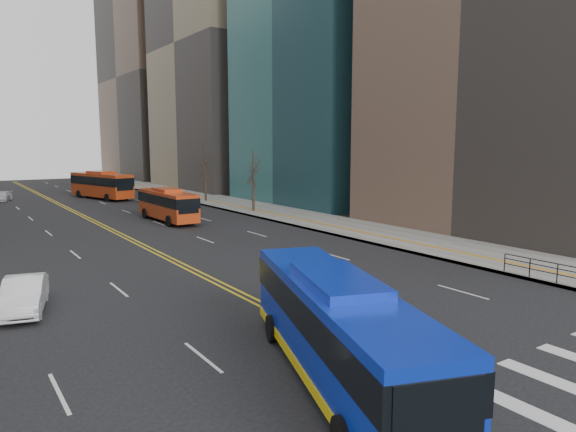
% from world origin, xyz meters
% --- Properties ---
extents(ground, '(220.00, 220.00, 0.00)m').
position_xyz_m(ground, '(0.00, 0.00, 0.00)').
color(ground, black).
extents(sidewalk_right, '(7.00, 130.00, 0.15)m').
position_xyz_m(sidewalk_right, '(17.50, 45.00, 0.07)').
color(sidewalk_right, gray).
rests_on(sidewalk_right, ground).
extents(crosswalk, '(26.70, 4.00, 0.01)m').
position_xyz_m(crosswalk, '(0.00, 0.00, 0.01)').
color(crosswalk, silver).
rests_on(crosswalk, ground).
extents(centerline, '(0.55, 100.00, 0.01)m').
position_xyz_m(centerline, '(0.00, 55.00, 0.01)').
color(centerline, gold).
rests_on(centerline, ground).
extents(office_towers, '(83.00, 134.00, 58.00)m').
position_xyz_m(office_towers, '(0.12, 68.51, 23.92)').
color(office_towers, gray).
rests_on(office_towers, ground).
extents(pedestrian_railing, '(0.06, 6.06, 1.02)m').
position_xyz_m(pedestrian_railing, '(14.30, 6.00, 0.82)').
color(pedestrian_railing, black).
rests_on(pedestrian_railing, sidewalk_right).
extents(street_trees, '(35.20, 47.20, 7.60)m').
position_xyz_m(street_trees, '(-7.18, 34.55, 4.87)').
color(street_trees, black).
rests_on(street_trees, ground).
extents(blue_bus, '(6.14, 11.69, 3.37)m').
position_xyz_m(blue_bus, '(-2.04, 4.00, 1.77)').
color(blue_bus, '#0B26AD').
rests_on(blue_bus, ground).
extents(red_bus_near, '(2.61, 9.80, 3.14)m').
position_xyz_m(red_bus_near, '(5.85, 38.72, 1.75)').
color(red_bus_near, '#BD3A14').
rests_on(red_bus_near, ground).
extents(red_bus_far, '(5.57, 12.00, 3.70)m').
position_xyz_m(red_bus_far, '(5.98, 63.09, 2.05)').
color(red_bus_far, '#BD3A14').
rests_on(red_bus_far, ground).
extents(car_white, '(2.66, 4.85, 1.51)m').
position_xyz_m(car_white, '(-9.09, 16.80, 0.76)').
color(car_white, silver).
rests_on(car_white, ground).
extents(car_dark_mid, '(2.71, 4.26, 1.35)m').
position_xyz_m(car_dark_mid, '(9.55, 55.65, 0.68)').
color(car_dark_mid, black).
rests_on(car_dark_mid, ground).
extents(car_silver, '(2.98, 4.42, 1.19)m').
position_xyz_m(car_silver, '(-5.36, 67.07, 0.59)').
color(car_silver, '#AFAEB4').
rests_on(car_silver, ground).
extents(car_dark_far, '(3.08, 4.32, 1.09)m').
position_xyz_m(car_dark_far, '(12.50, 79.35, 0.55)').
color(car_dark_far, black).
rests_on(car_dark_far, ground).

